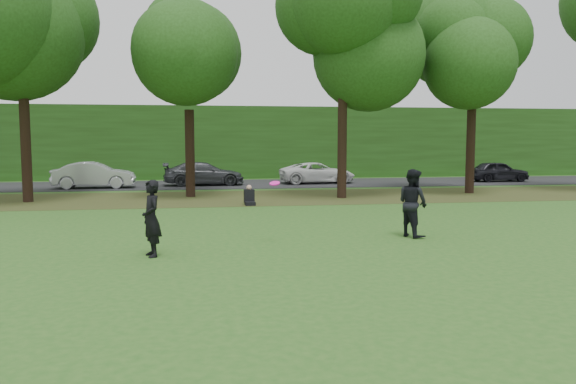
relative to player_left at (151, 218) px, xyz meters
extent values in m
plane|color=#24531A|center=(3.72, -0.21, -0.90)|extent=(120.00, 120.00, 0.00)
cube|color=#4A391A|center=(3.72, 12.79, -0.90)|extent=(60.00, 7.00, 0.01)
cube|color=black|center=(3.72, 20.79, -0.89)|extent=(70.00, 7.00, 0.02)
cube|color=#204112|center=(3.72, 26.79, 1.60)|extent=(70.00, 3.00, 5.00)
imported|color=black|center=(0.00, 0.00, 0.00)|extent=(0.63, 0.77, 1.80)
imported|color=black|center=(7.04, 1.59, 0.06)|extent=(1.01, 1.12, 1.91)
imported|color=#AAABB2|center=(-4.63, 19.18, -0.15)|extent=(4.44, 1.61, 1.46)
imported|color=#3A3C41|center=(1.42, 20.13, -0.20)|extent=(4.78, 2.09, 1.37)
imported|color=silver|center=(8.37, 20.51, -0.24)|extent=(4.76, 2.48, 1.28)
imported|color=black|center=(20.16, 20.14, -0.23)|extent=(3.84, 1.55, 1.31)
cylinder|color=#FA15A8|center=(3.06, 1.10, 0.70)|extent=(0.37, 0.36, 0.14)
cube|color=black|center=(3.20, 9.75, -0.82)|extent=(0.42, 0.58, 0.16)
cube|color=black|center=(3.19, 10.03, -0.54)|extent=(0.43, 0.36, 0.56)
sphere|color=tan|center=(3.19, 10.03, -0.18)|extent=(0.22, 0.22, 0.22)
cylinder|color=black|center=(-6.28, 12.59, 1.64)|extent=(0.44, 0.44, 5.08)
sphere|color=#204112|center=(-6.28, 12.59, 7.57)|extent=(7.20, 7.20, 7.20)
cylinder|color=black|center=(0.72, 13.69, 1.16)|extent=(0.44, 0.44, 4.12)
sphere|color=#204112|center=(0.72, 13.69, 5.96)|extent=(5.80, 5.80, 5.80)
cylinder|color=black|center=(7.72, 12.09, 1.41)|extent=(0.44, 0.44, 4.62)
sphere|color=#204112|center=(7.72, 12.09, 6.80)|extent=(6.60, 6.60, 6.60)
cylinder|color=black|center=(14.72, 13.29, 1.33)|extent=(0.44, 0.44, 4.45)
sphere|color=#204112|center=(14.72, 13.29, 6.52)|extent=(6.20, 6.20, 6.20)
camera|label=1|loc=(1.09, -13.30, 1.85)|focal=35.00mm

